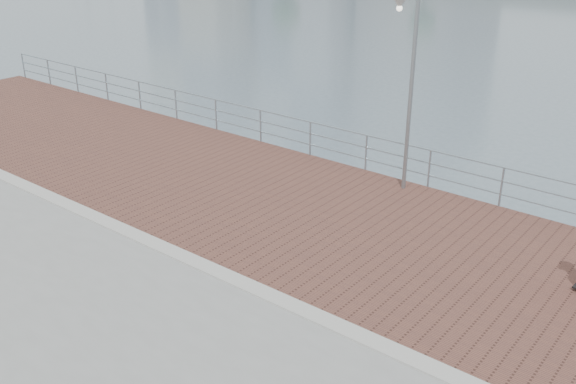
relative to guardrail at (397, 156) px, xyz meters
The scene contains 5 objects.
water 7.50m from the guardrail, 90.00° to the right, with size 400.00×400.00×0.00m, color slate.
brick_lane 3.47m from the guardrail, 90.00° to the right, with size 40.00×6.80×0.02m, color brown.
curb 7.03m from the guardrail, 90.00° to the right, with size 40.00×0.40×0.06m, color #B7B5AD.
guardrail is the anchor object (origin of this frame).
street_lamp 3.43m from the guardrail, 59.54° to the right, with size 0.41×1.18×5.56m.
Camera 1 is at (8.21, -8.33, 7.13)m, focal length 40.00 mm.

